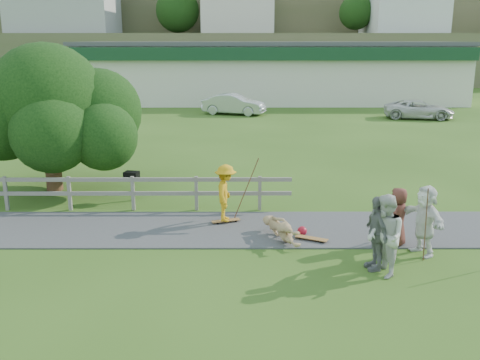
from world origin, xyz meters
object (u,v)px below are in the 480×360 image
at_px(spectator_a, 385,236).
at_px(spectator_c, 398,217).
at_px(spectator_d, 425,220).
at_px(bbq, 132,186).
at_px(car_white, 419,109).
at_px(car_silver, 234,104).
at_px(spectator_b, 376,233).
at_px(skater_fallen, 281,229).
at_px(tree, 50,135).
at_px(skater_rider, 226,196).

bearing_deg(spectator_a, spectator_c, 147.18).
height_order(spectator_d, bbq, spectator_d).
distance_m(spectator_a, spectator_d, 1.81).
bearing_deg(car_white, car_silver, 90.63).
bearing_deg(spectator_b, car_white, 151.77).
bearing_deg(car_silver, bbq, -171.32).
xyz_separation_m(skater_fallen, spectator_a, (2.16, -2.21, 0.63)).
relative_size(spectator_a, car_silver, 0.42).
bearing_deg(tree, car_silver, 72.72).
relative_size(tree, bbq, 6.38).
relative_size(spectator_b, tree, 0.28).
bearing_deg(skater_fallen, tree, 125.59).
height_order(skater_rider, spectator_d, spectator_d).
height_order(skater_fallen, car_white, car_white).
bearing_deg(car_white, skater_rider, 159.94).
xyz_separation_m(spectator_b, car_white, (9.14, 24.88, -0.25)).
height_order(skater_rider, spectator_a, spectator_a).
xyz_separation_m(car_white, bbq, (-15.90, -19.32, -0.14)).
distance_m(spectator_b, spectator_d, 1.68).
bearing_deg(car_white, bbq, 150.89).
distance_m(spectator_a, spectator_b, 0.38).
bearing_deg(spectator_a, spectator_b, -171.12).
relative_size(skater_fallen, bbq, 1.75).
bearing_deg(spectator_c, spectator_a, 3.07).
bearing_deg(spectator_a, tree, -134.95).
bearing_deg(car_silver, spectator_b, -155.35).
distance_m(spectator_c, tree, 12.10).
height_order(spectator_b, tree, tree).
height_order(spectator_d, tree, tree).
bearing_deg(tree, spectator_c, -26.58).
relative_size(car_white, bbq, 4.63).
bearing_deg(spectator_d, car_silver, 171.15).
distance_m(spectator_b, tree, 12.05).
bearing_deg(car_silver, skater_fallen, -159.41).
bearing_deg(spectator_a, car_silver, 178.77).
bearing_deg(spectator_d, spectator_a, -65.94).
relative_size(skater_fallen, car_silver, 0.39).
height_order(car_silver, bbq, car_silver).
xyz_separation_m(skater_rider, spectator_c, (4.52, -1.70, -0.06)).
bearing_deg(car_silver, spectator_c, -152.85).
distance_m(skater_rider, spectator_b, 4.80).
height_order(skater_rider, bbq, skater_rider).
height_order(skater_fallen, spectator_b, spectator_b).
distance_m(car_white, tree, 26.17).
distance_m(spectator_a, car_white, 26.80).
bearing_deg(spectator_b, spectator_a, 9.67).
height_order(spectator_b, spectator_c, spectator_b).
height_order(car_white, tree, tree).
bearing_deg(spectator_d, tree, -137.68).
bearing_deg(tree, bbq, -23.61).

